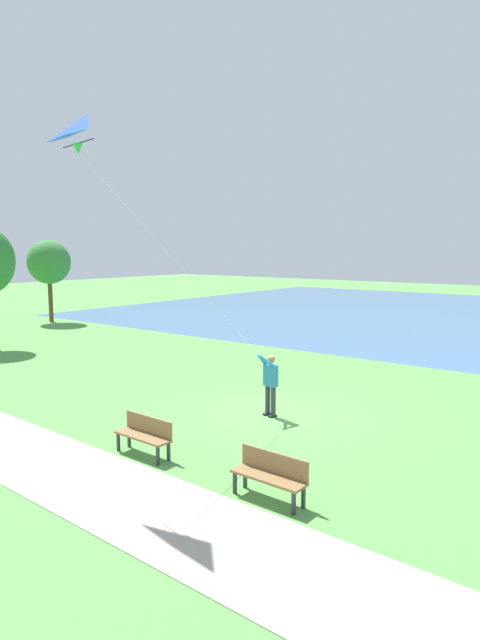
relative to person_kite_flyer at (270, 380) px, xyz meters
The scene contains 8 objects.
ground_plane 1.07m from the person_kite_flyer, 68.22° to the left, with size 120.00×120.00×0.00m, color #569947.
lake_water 27.25m from the person_kite_flyer, ahead, with size 36.00×44.00×0.01m, color teal.
walkway_path 6.21m from the person_kite_flyer, 159.13° to the left, with size 2.40×32.00×0.02m, color #ADA393.
person_kite_flyer is the anchor object (origin of this frame).
flying_kite 7.73m from the person_kite_flyer, 164.31° to the left, with size 4.84×1.99×5.62m.
park_bench_near_walkway 5.07m from the person_kite_flyer, 145.52° to the right, with size 0.47×1.51×0.88m.
park_bench_far_walkway 4.17m from the person_kite_flyer, behind, with size 0.47×1.51×0.88m.
tree_lakeside_far 23.53m from the person_kite_flyer, 71.00° to the left, with size 2.58×2.82×5.20m.
Camera 1 is at (-12.16, -8.40, 4.67)m, focal length 30.21 mm.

